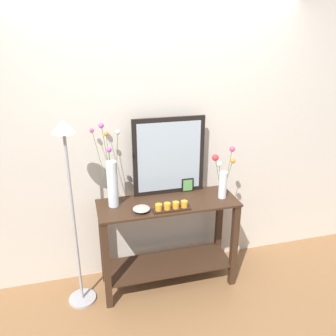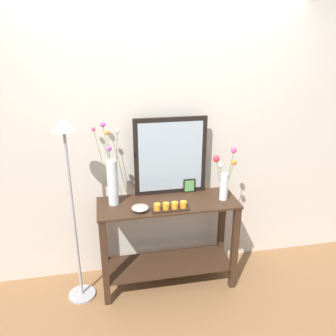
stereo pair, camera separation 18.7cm
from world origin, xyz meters
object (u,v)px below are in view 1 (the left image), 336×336
at_px(candle_tray, 172,207).
at_px(picture_frame_small, 188,185).
at_px(decorative_bowl, 141,209).
at_px(vase_right, 223,177).
at_px(floor_lamp, 70,186).
at_px(mirror_leaning, 169,156).
at_px(tall_vase_left, 112,179).
at_px(console_table, 168,236).

relative_size(candle_tray, picture_frame_small, 2.45).
xyz_separation_m(candle_tray, decorative_bowl, (-0.25, 0.03, -0.00)).
height_order(vase_right, floor_lamp, floor_lamp).
distance_m(picture_frame_small, decorative_bowl, 0.56).
distance_m(mirror_leaning, tall_vase_left, 0.55).
distance_m(mirror_leaning, floor_lamp, 0.90).
distance_m(decorative_bowl, floor_lamp, 0.60).
distance_m(console_table, tall_vase_left, 0.75).
bearing_deg(floor_lamp, picture_frame_small, 11.13).
xyz_separation_m(console_table, vase_right, (0.49, -0.04, 0.54)).
height_order(mirror_leaning, decorative_bowl, mirror_leaning).
distance_m(tall_vase_left, picture_frame_small, 0.73).
xyz_separation_m(mirror_leaning, candle_tray, (-0.07, -0.33, -0.33)).
bearing_deg(picture_frame_small, decorative_bowl, -150.63).
xyz_separation_m(picture_frame_small, floor_lamp, (-1.04, -0.20, 0.20)).
xyz_separation_m(picture_frame_small, decorative_bowl, (-0.49, -0.28, -0.04)).
distance_m(tall_vase_left, floor_lamp, 0.35).
height_order(vase_right, decorative_bowl, vase_right).
bearing_deg(mirror_leaning, picture_frame_small, -6.63).
bearing_deg(picture_frame_small, tall_vase_left, -171.72).
relative_size(mirror_leaning, decorative_bowl, 4.92).
distance_m(console_table, floor_lamp, 1.00).
bearing_deg(mirror_leaning, decorative_bowl, -136.85).
bearing_deg(picture_frame_small, floor_lamp, -168.87).
height_order(mirror_leaning, candle_tray, mirror_leaning).
xyz_separation_m(tall_vase_left, picture_frame_small, (0.70, 0.10, -0.18)).
bearing_deg(decorative_bowl, console_table, 23.12).
height_order(console_table, tall_vase_left, tall_vase_left).
xyz_separation_m(vase_right, candle_tray, (-0.50, -0.11, -0.17)).
relative_size(mirror_leaning, picture_frame_small, 5.46).
bearing_deg(tall_vase_left, picture_frame_small, 8.28).
bearing_deg(tall_vase_left, mirror_leaning, 13.06).
xyz_separation_m(vase_right, floor_lamp, (-1.29, -0.00, 0.07)).
bearing_deg(picture_frame_small, console_table, -144.53).
xyz_separation_m(tall_vase_left, candle_tray, (0.46, -0.21, -0.21)).
bearing_deg(decorative_bowl, picture_frame_small, 29.37).
distance_m(candle_tray, floor_lamp, 0.84).
xyz_separation_m(vase_right, picture_frame_small, (-0.26, 0.20, -0.13)).
xyz_separation_m(console_table, floor_lamp, (-0.80, -0.04, 0.60)).
bearing_deg(vase_right, mirror_leaning, 152.72).
bearing_deg(console_table, tall_vase_left, 172.21).
height_order(mirror_leaning, vase_right, mirror_leaning).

